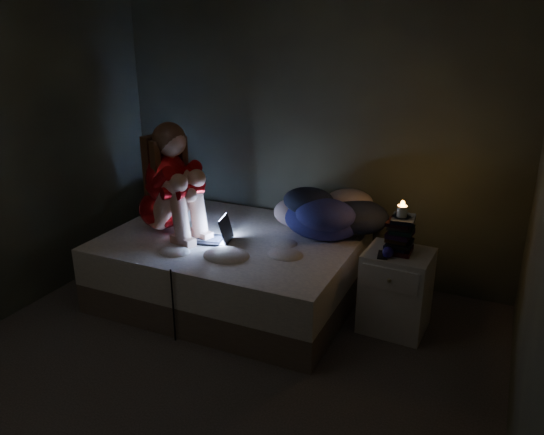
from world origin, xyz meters
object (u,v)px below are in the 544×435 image
Objects in this scene: bed at (232,267)px; laptop at (210,228)px; phone at (384,255)px; candle at (402,211)px; nightstand at (396,291)px; woman at (161,177)px.

bed is 0.42m from laptop.
candle is at bearing 45.03° from phone.
nightstand reaches higher than bed.
laptop is (-0.11, -0.15, 0.38)m from bed.
nightstand is at bearing 22.68° from woman.
candle reaches higher than bed.
bed is 6.19× the size of laptop.
phone reaches higher than nightstand.
nightstand is 0.62m from candle.
woman is at bearing -171.62° from nightstand.
laptop is at bearing 12.15° from woman.
woman is 2.03m from nightstand.
bed is 3.17× the size of nightstand.
phone is (1.25, -0.04, 0.35)m from bed.
woman reaches higher than candle.
phone is at bearing -123.96° from nightstand.
woman reaches higher than nightstand.
nightstand is 7.73× the size of candle.
woman is at bearing -174.41° from candle.
nightstand is (1.33, 0.07, 0.04)m from bed.
woman reaches higher than bed.
candle is at bearing 134.86° from nightstand.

